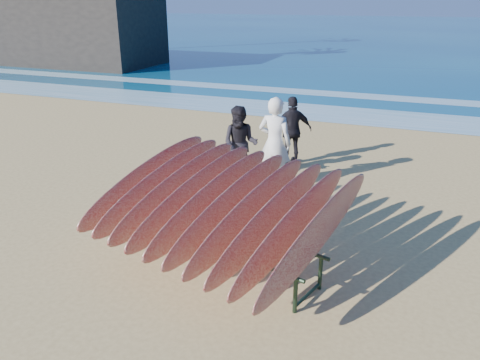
{
  "coord_description": "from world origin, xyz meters",
  "views": [
    {
      "loc": [
        2.56,
        -5.82,
        3.73
      ],
      "look_at": [
        0.0,
        0.8,
        0.95
      ],
      "focal_mm": 35.0,
      "sensor_mm": 36.0,
      "label": 1
    }
  ],
  "objects_px": {
    "person_white": "(275,143)",
    "person_dark_a": "(240,144)",
    "surfboard_rack": "(220,204)",
    "person_dark_b": "(292,131)",
    "building": "(79,29)"
  },
  "relations": [
    {
      "from": "person_dark_a",
      "to": "building",
      "type": "bearing_deg",
      "value": 131.58
    },
    {
      "from": "person_dark_b",
      "to": "building",
      "type": "bearing_deg",
      "value": -70.65
    },
    {
      "from": "person_dark_a",
      "to": "person_dark_b",
      "type": "height_order",
      "value": "person_dark_a"
    },
    {
      "from": "person_white",
      "to": "person_dark_b",
      "type": "xyz_separation_m",
      "value": [
        -0.05,
        1.58,
        -0.15
      ]
    },
    {
      "from": "person_dark_b",
      "to": "building",
      "type": "xyz_separation_m",
      "value": [
        -16.34,
        12.79,
        1.19
      ]
    },
    {
      "from": "person_white",
      "to": "person_dark_a",
      "type": "bearing_deg",
      "value": -5.1
    },
    {
      "from": "person_dark_a",
      "to": "building",
      "type": "relative_size",
      "value": 0.18
    },
    {
      "from": "surfboard_rack",
      "to": "person_white",
      "type": "height_order",
      "value": "person_white"
    },
    {
      "from": "person_dark_a",
      "to": "person_dark_b",
      "type": "distance_m",
      "value": 1.65
    },
    {
      "from": "surfboard_rack",
      "to": "person_dark_b",
      "type": "bearing_deg",
      "value": 109.16
    },
    {
      "from": "person_white",
      "to": "person_dark_a",
      "type": "relative_size",
      "value": 1.17
    },
    {
      "from": "person_white",
      "to": "building",
      "type": "distance_m",
      "value": 21.82
    },
    {
      "from": "person_dark_b",
      "to": "building",
      "type": "height_order",
      "value": "building"
    },
    {
      "from": "surfboard_rack",
      "to": "person_dark_b",
      "type": "height_order",
      "value": "surfboard_rack"
    },
    {
      "from": "person_white",
      "to": "surfboard_rack",
      "type": "bearing_deg",
      "value": 95.8
    }
  ]
}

